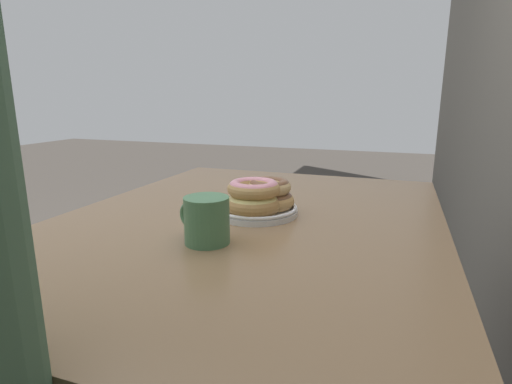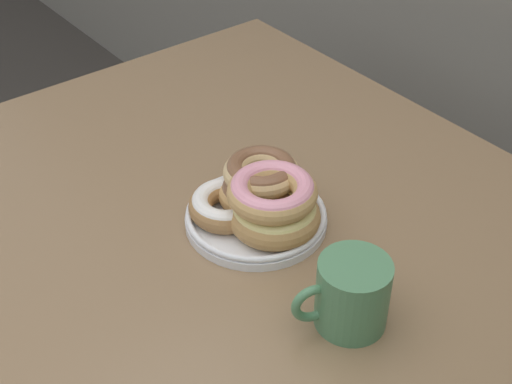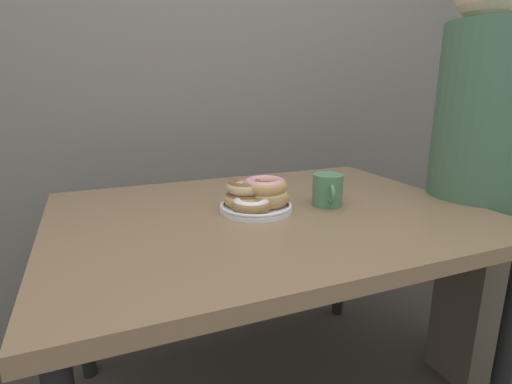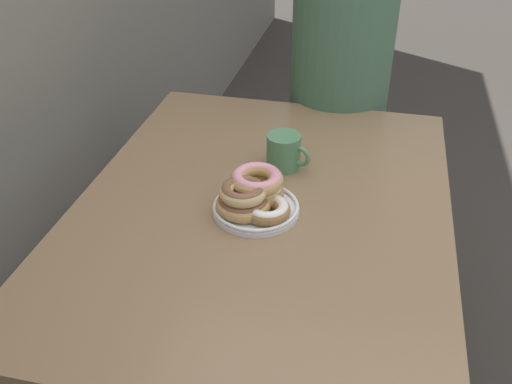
# 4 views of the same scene
# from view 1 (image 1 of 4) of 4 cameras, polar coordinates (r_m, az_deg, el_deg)

# --- Properties ---
(dining_table) EXTENTS (1.25, 0.95, 0.72)m
(dining_table) POSITION_cam_1_polar(r_m,az_deg,el_deg) (1.04, -1.09, -7.14)
(dining_table) COLOR #846647
(dining_table) RESTS_ON ground_plane
(donut_plate) EXTENTS (0.23, 0.23, 0.10)m
(donut_plate) POSITION_cam_1_polar(r_m,az_deg,el_deg) (1.03, 0.30, -0.90)
(donut_plate) COLOR white
(donut_plate) RESTS_ON dining_table
(coffee_mug) EXTENTS (0.10, 0.13, 0.10)m
(coffee_mug) POSITION_cam_1_polar(r_m,az_deg,el_deg) (0.84, -7.15, -3.91)
(coffee_mug) COLOR #4C7F56
(coffee_mug) RESTS_ON dining_table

